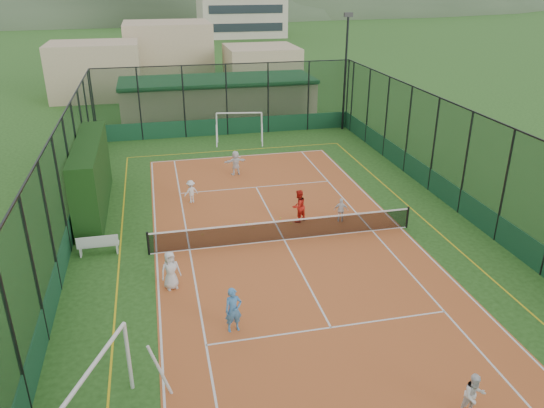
% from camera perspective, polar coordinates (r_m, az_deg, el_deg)
% --- Properties ---
extents(ground, '(300.00, 300.00, 0.00)m').
position_cam_1_polar(ground, '(23.24, 1.32, -3.92)').
color(ground, '#254C1A').
rests_on(ground, ground).
extents(court_slab, '(11.17, 23.97, 0.01)m').
position_cam_1_polar(court_slab, '(23.24, 1.32, -3.91)').
color(court_slab, '#C2602B').
rests_on(court_slab, ground).
extents(tennis_net, '(11.67, 0.12, 1.06)m').
position_cam_1_polar(tennis_net, '(23.00, 1.34, -2.75)').
color(tennis_net, black).
rests_on(tennis_net, ground).
extents(perimeter_fence, '(18.12, 34.12, 5.00)m').
position_cam_1_polar(perimeter_fence, '(22.19, 1.38, 1.82)').
color(perimeter_fence, black).
rests_on(perimeter_fence, ground).
extents(floodlight_ne, '(0.60, 0.26, 8.25)m').
position_cam_1_polar(floodlight_ne, '(39.60, 7.88, 13.77)').
color(floodlight_ne, black).
rests_on(floodlight_ne, ground).
extents(clubhouse, '(15.20, 7.20, 3.15)m').
position_cam_1_polar(clubhouse, '(43.27, -5.82, 11.25)').
color(clubhouse, tan).
rests_on(clubhouse, ground).
extents(distant_hills, '(200.00, 60.00, 24.00)m').
position_cam_1_polar(distant_hills, '(170.40, -11.66, 19.53)').
color(distant_hills, '#384C33').
rests_on(distant_hills, ground).
extents(hedge_left, '(1.17, 7.79, 3.41)m').
position_cam_1_polar(hedge_left, '(27.14, -18.83, 2.86)').
color(hedge_left, black).
rests_on(hedge_left, ground).
extents(white_bench, '(1.66, 0.46, 0.93)m').
position_cam_1_polar(white_bench, '(23.07, -18.19, -4.11)').
color(white_bench, white).
rests_on(white_bench, ground).
extents(futsal_goal_near, '(3.52, 2.26, 2.20)m').
position_cam_1_polar(futsal_goal_near, '(14.51, -18.06, -19.45)').
color(futsal_goal_near, white).
rests_on(futsal_goal_near, ground).
extents(futsal_goal_far, '(3.28, 1.42, 2.04)m').
position_cam_1_polar(futsal_goal_far, '(36.68, -3.54, 8.19)').
color(futsal_goal_far, white).
rests_on(futsal_goal_far, ground).
extents(child_near_left, '(0.83, 0.66, 1.49)m').
position_cam_1_polar(child_near_left, '(19.86, -10.86, -7.02)').
color(child_near_left, silver).
rests_on(child_near_left, court_slab).
extents(child_near_mid, '(0.62, 0.45, 1.56)m').
position_cam_1_polar(child_near_mid, '(17.41, -4.18, -11.29)').
color(child_near_mid, '#4585C4').
rests_on(child_near_mid, court_slab).
extents(child_near_right, '(0.65, 0.52, 1.30)m').
position_cam_1_polar(child_near_right, '(15.54, 20.89, -18.68)').
color(child_near_right, white).
rests_on(child_near_right, court_slab).
extents(child_far_left, '(0.88, 0.70, 1.19)m').
position_cam_1_polar(child_far_left, '(27.07, -8.71, 1.34)').
color(child_far_left, white).
rests_on(child_far_left, court_slab).
extents(child_far_right, '(0.73, 0.47, 1.15)m').
position_cam_1_polar(child_far_right, '(24.92, 7.44, -0.64)').
color(child_far_right, white).
rests_on(child_far_right, court_slab).
extents(child_far_back, '(1.37, 0.66, 1.42)m').
position_cam_1_polar(child_far_back, '(30.62, -3.94, 4.45)').
color(child_far_back, white).
rests_on(child_far_back, court_slab).
extents(coach, '(0.96, 0.90, 1.57)m').
position_cam_1_polar(coach, '(24.65, 2.87, -0.22)').
color(coach, red).
rests_on(coach, court_slab).
extents(tennis_balls, '(4.20, 0.97, 0.07)m').
position_cam_1_polar(tennis_balls, '(24.51, -1.81, -2.28)').
color(tennis_balls, '#CCE033').
rests_on(tennis_balls, court_slab).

